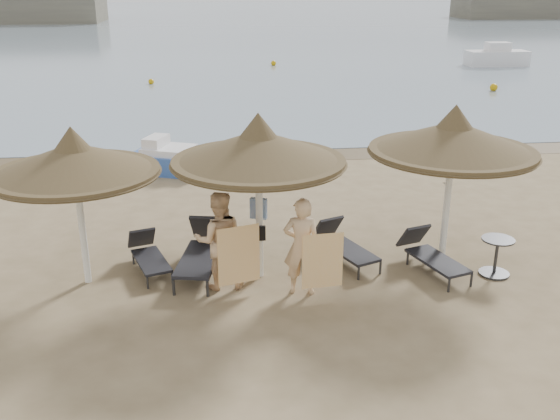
% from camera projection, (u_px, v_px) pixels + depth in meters
% --- Properties ---
extents(ground, '(160.00, 160.00, 0.00)m').
position_uv_depth(ground, '(271.00, 288.00, 11.91)').
color(ground, '#937D5A').
rests_on(ground, ground).
extents(sea, '(200.00, 140.00, 0.03)m').
position_uv_depth(sea, '(216.00, 20.00, 86.39)').
color(sea, slate).
rests_on(sea, ground).
extents(wet_sand_strip, '(200.00, 1.60, 0.01)m').
position_uv_depth(wet_sand_strip, '(244.00, 156.00, 20.66)').
color(wet_sand_strip, brown).
rests_on(wet_sand_strip, ground).
extents(palapa_left, '(3.11, 3.11, 3.09)m').
position_uv_depth(palapa_left, '(74.00, 160.00, 11.30)').
color(palapa_left, white).
rests_on(palapa_left, ground).
extents(palapa_center, '(3.31, 3.31, 3.28)m').
position_uv_depth(palapa_center, '(258.00, 148.00, 11.49)').
color(palapa_center, white).
rests_on(palapa_center, ground).
extents(palapa_right, '(3.32, 3.32, 3.29)m').
position_uv_depth(palapa_right, '(453.00, 138.00, 12.15)').
color(palapa_right, white).
rests_on(palapa_right, ground).
extents(lounger_far_left, '(1.02, 1.69, 0.72)m').
position_uv_depth(lounger_far_left, '(148.00, 254.00, 12.59)').
color(lounger_far_left, '#303032').
rests_on(lounger_far_left, ground).
extents(lounger_near_left, '(1.09, 2.22, 0.95)m').
position_uv_depth(lounger_near_left, '(202.00, 250.00, 12.54)').
color(lounger_near_left, '#303032').
rests_on(lounger_near_left, ground).
extents(lounger_near_right, '(1.21, 1.85, 0.79)m').
position_uv_depth(lounger_near_right, '(343.00, 244.00, 13.01)').
color(lounger_near_right, '#303032').
rests_on(lounger_near_right, ground).
extents(lounger_far_right, '(1.10, 1.85, 0.79)m').
position_uv_depth(lounger_far_right, '(430.00, 253.00, 12.54)').
color(lounger_far_right, '#303032').
rests_on(lounger_far_right, ground).
extents(side_table, '(0.64, 0.64, 0.77)m').
position_uv_depth(side_table, '(496.00, 258.00, 12.33)').
color(side_table, '#303032').
rests_on(side_table, ground).
extents(person_left, '(1.03, 0.68, 2.22)m').
position_uv_depth(person_left, '(219.00, 233.00, 11.60)').
color(person_left, '#E4BB89').
rests_on(person_left, ground).
extents(person_right, '(1.12, 0.86, 2.18)m').
position_uv_depth(person_right, '(302.00, 239.00, 11.38)').
color(person_right, '#E4BB89').
rests_on(person_right, ground).
extents(towel_left, '(0.78, 0.26, 1.14)m').
position_uv_depth(towel_left, '(239.00, 255.00, 11.42)').
color(towel_left, orange).
rests_on(towel_left, ground).
extents(towel_right, '(0.77, 0.09, 1.07)m').
position_uv_depth(towel_right, '(323.00, 261.00, 11.30)').
color(towel_right, orange).
rests_on(towel_right, ground).
extents(bag_patterned, '(0.34, 0.23, 0.41)m').
position_uv_depth(bag_patterned, '(259.00, 208.00, 12.09)').
color(bag_patterned, silver).
rests_on(bag_patterned, ground).
extents(bag_dark, '(0.21, 0.08, 0.29)m').
position_uv_depth(bag_dark, '(260.00, 233.00, 11.91)').
color(bag_dark, black).
rests_on(bag_dark, ground).
extents(pedal_boat, '(2.61, 2.09, 1.06)m').
position_uv_depth(pedal_boat, '(169.00, 159.00, 18.95)').
color(pedal_boat, '#3056A5').
rests_on(pedal_boat, ground).
extents(buoy_left, '(0.31, 0.31, 0.31)m').
position_uv_depth(buoy_left, '(151.00, 82.00, 34.47)').
color(buoy_left, '#CD9707').
rests_on(buoy_left, ground).
extents(buoy_mid, '(0.35, 0.35, 0.35)m').
position_uv_depth(buoy_mid, '(274.00, 63.00, 41.72)').
color(buoy_mid, '#CD9707').
rests_on(buoy_mid, ground).
extents(buoy_right, '(0.40, 0.40, 0.40)m').
position_uv_depth(buoy_right, '(494.00, 87.00, 32.41)').
color(buoy_right, '#CD9707').
rests_on(buoy_right, ground).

